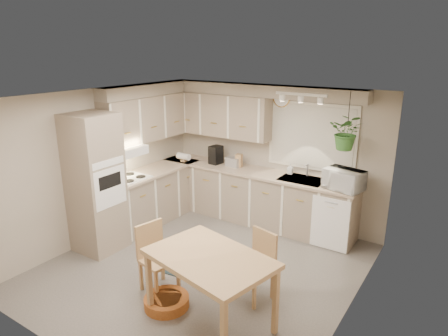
{
  "coord_description": "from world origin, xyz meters",
  "views": [
    {
      "loc": [
        2.99,
        -4.01,
        2.99
      ],
      "look_at": [
        0.0,
        0.55,
        1.34
      ],
      "focal_mm": 32.0,
      "sensor_mm": 36.0,
      "label": 1
    }
  ],
  "objects_px": {
    "chair_left": "(159,259)",
    "dining_table": "(210,290)",
    "braided_rug": "(190,259)",
    "chair_back": "(254,267)",
    "microwave": "(344,177)",
    "pet_bed": "(167,302)"
  },
  "relations": [
    {
      "from": "dining_table",
      "to": "braided_rug",
      "type": "relative_size",
      "value": 1.01
    },
    {
      "from": "dining_table",
      "to": "microwave",
      "type": "distance_m",
      "value": 2.77
    },
    {
      "from": "chair_left",
      "to": "chair_back",
      "type": "height_order",
      "value": "chair_left"
    },
    {
      "from": "chair_left",
      "to": "dining_table",
      "type": "bearing_deg",
      "value": 91.6
    },
    {
      "from": "chair_left",
      "to": "microwave",
      "type": "bearing_deg",
      "value": 160.14
    },
    {
      "from": "dining_table",
      "to": "braided_rug",
      "type": "xyz_separation_m",
      "value": [
        -1.07,
        0.99,
        -0.42
      ]
    },
    {
      "from": "chair_back",
      "to": "microwave",
      "type": "height_order",
      "value": "microwave"
    },
    {
      "from": "chair_back",
      "to": "braided_rug",
      "type": "height_order",
      "value": "chair_back"
    },
    {
      "from": "pet_bed",
      "to": "chair_back",
      "type": "bearing_deg",
      "value": 42.99
    },
    {
      "from": "chair_back",
      "to": "microwave",
      "type": "xyz_separation_m",
      "value": [
        0.45,
        1.91,
        0.7
      ]
    },
    {
      "from": "pet_bed",
      "to": "microwave",
      "type": "height_order",
      "value": "microwave"
    },
    {
      "from": "dining_table",
      "to": "microwave",
      "type": "height_order",
      "value": "microwave"
    },
    {
      "from": "chair_back",
      "to": "microwave",
      "type": "relative_size",
      "value": 1.53
    },
    {
      "from": "braided_rug",
      "to": "dining_table",
      "type": "bearing_deg",
      "value": -42.95
    },
    {
      "from": "chair_left",
      "to": "microwave",
      "type": "distance_m",
      "value": 2.95
    },
    {
      "from": "microwave",
      "to": "chair_left",
      "type": "bearing_deg",
      "value": -109.31
    },
    {
      "from": "braided_rug",
      "to": "pet_bed",
      "type": "height_order",
      "value": "pet_bed"
    },
    {
      "from": "dining_table",
      "to": "chair_left",
      "type": "xyz_separation_m",
      "value": [
        -0.91,
        0.17,
        0.02
      ]
    },
    {
      "from": "pet_bed",
      "to": "microwave",
      "type": "bearing_deg",
      "value": 65.03
    },
    {
      "from": "chair_left",
      "to": "chair_back",
      "type": "xyz_separation_m",
      "value": [
        1.08,
        0.51,
        -0.01
      ]
    },
    {
      "from": "dining_table",
      "to": "braided_rug",
      "type": "bearing_deg",
      "value": 137.05
    },
    {
      "from": "chair_left",
      "to": "pet_bed",
      "type": "xyz_separation_m",
      "value": [
        0.3,
        -0.22,
        -0.38
      ]
    }
  ]
}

